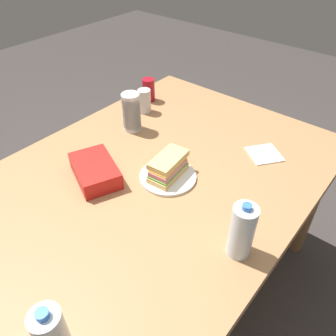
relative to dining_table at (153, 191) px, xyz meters
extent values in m
plane|color=#383330|center=(0.00, 0.00, -0.68)|extent=(8.00, 8.00, 0.00)
cube|color=#9E7047|center=(0.00, 0.00, 0.06)|extent=(1.58, 1.13, 0.04)
cylinder|color=brown|center=(0.71, -0.49, -0.32)|extent=(0.07, 0.07, 0.73)
cylinder|color=brown|center=(0.71, 0.49, -0.32)|extent=(0.07, 0.07, 0.73)
cylinder|color=white|center=(0.03, -0.06, 0.09)|extent=(0.23, 0.23, 0.01)
cube|color=#DBB26B|center=(0.03, -0.06, 0.11)|extent=(0.18, 0.11, 0.02)
cube|color=#599E3F|center=(0.03, -0.06, 0.12)|extent=(0.17, 0.10, 0.01)
cube|color=#C6727A|center=(0.03, -0.06, 0.14)|extent=(0.16, 0.10, 0.02)
cube|color=yellow|center=(0.03, -0.06, 0.15)|extent=(0.16, 0.10, 0.01)
cube|color=#DBB26B|center=(0.04, -0.05, 0.17)|extent=(0.18, 0.11, 0.02)
cylinder|color=maroon|center=(0.47, 0.44, 0.14)|extent=(0.07, 0.07, 0.12)
cube|color=red|center=(-0.15, 0.17, 0.12)|extent=(0.23, 0.27, 0.07)
cylinder|color=blue|center=(-0.65, -0.30, 0.32)|extent=(0.03, 0.03, 0.02)
cylinder|color=silver|center=(0.20, 0.30, 0.13)|extent=(0.08, 0.08, 0.09)
cylinder|color=silver|center=(0.20, 0.30, 0.15)|extent=(0.08, 0.08, 0.09)
cylinder|color=silver|center=(0.20, 0.30, 0.17)|extent=(0.08, 0.08, 0.09)
cylinder|color=silver|center=(0.20, 0.30, 0.19)|extent=(0.08, 0.08, 0.09)
cylinder|color=silver|center=(0.20, 0.30, 0.20)|extent=(0.08, 0.08, 0.09)
cylinder|color=silver|center=(0.20, 0.30, 0.22)|extent=(0.08, 0.08, 0.09)
cylinder|color=silver|center=(-0.10, -0.45, 0.18)|extent=(0.08, 0.08, 0.19)
cylinder|color=blue|center=(-0.10, -0.45, 0.28)|extent=(0.03, 0.03, 0.02)
cylinder|color=silver|center=(0.36, 0.38, 0.14)|extent=(0.07, 0.07, 0.12)
cube|color=white|center=(0.42, -0.28, 0.09)|extent=(0.18, 0.18, 0.01)
camera|label=1|loc=(-0.74, -0.70, 0.96)|focal=35.66mm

